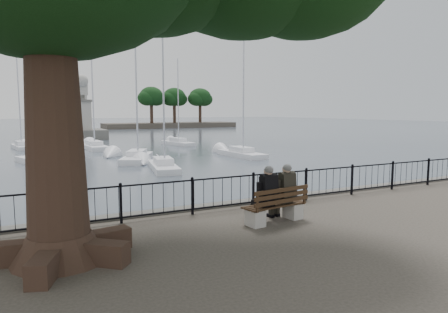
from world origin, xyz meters
TOP-DOWN VIEW (x-y plane):
  - harbor at (0.00, 3.00)m, footprint 260.00×260.00m
  - railing at (0.00, 2.50)m, footprint 22.06×0.06m
  - bench at (0.65, 0.77)m, footprint 1.89×0.79m
  - person_left at (0.34, 0.83)m, footprint 0.48×0.80m
  - person_right at (0.97, 0.92)m, footprint 0.48×0.80m
  - lion_monument at (2.00, 49.93)m, footprint 5.95×5.95m
  - sailboat_b at (-4.20, 24.05)m, footprint 3.52×6.08m
  - sailboat_c at (2.98, 17.46)m, footprint 2.42×5.57m
  - sailboat_d at (11.33, 21.83)m, footprint 1.86×5.87m
  - sailboat_f at (1.11, 34.27)m, footprint 2.19×6.28m
  - sailboat_g at (10.44, 35.13)m, footprint 2.51×5.44m
  - sailboat_h at (-5.49, 38.01)m, footprint 2.19×5.16m
  - sailboat_i at (2.63, 22.99)m, footprint 3.99×6.14m
  - far_shore at (25.54, 79.46)m, footprint 30.00×8.60m

SIDE VIEW (x-z plane):
  - sailboat_c at x=2.98m, z-range -5.58..4.17m
  - sailboat_g at x=10.44m, z-range -5.62..4.22m
  - sailboat_d at x=11.33m, z-range -6.08..4.70m
  - sailboat_i at x=2.63m, z-range -6.33..4.96m
  - sailboat_b at x=-4.20m, z-range -6.45..5.10m
  - sailboat_h at x=-5.49m, z-range -6.80..5.54m
  - sailboat_f at x=1.11m, z-range -7.52..6.27m
  - harbor at x=0.00m, z-range -1.10..0.10m
  - bench at x=0.65m, z-range -0.15..0.82m
  - railing at x=0.00m, z-range 0.06..1.06m
  - person_left at x=0.34m, z-range -0.06..1.47m
  - person_right at x=0.97m, z-range -0.06..1.47m
  - lion_monument at x=2.00m, z-range -3.19..5.60m
  - far_shore at x=25.54m, z-range -1.59..7.59m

